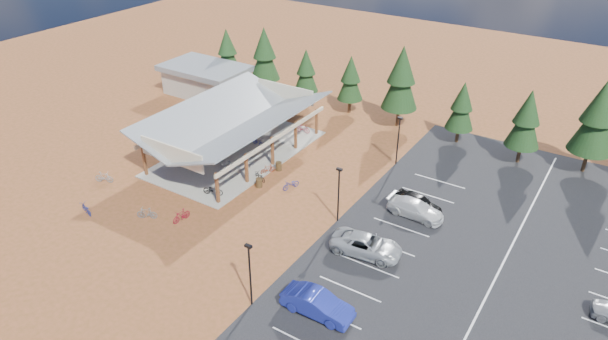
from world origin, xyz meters
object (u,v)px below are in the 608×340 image
at_px(bike_2, 219,137).
at_px(bike_pavilion, 235,120).
at_px(bike_15, 268,169).
at_px(bike_14, 291,184).
at_px(bike_1, 219,150).
at_px(bike_16, 260,176).
at_px(car_2, 366,245).
at_px(lamp_post_2, 398,137).
at_px(bike_3, 269,123).
at_px(bike_4, 213,190).
at_px(bike_5, 227,163).
at_px(car_4, 418,202).
at_px(trash_bin_0, 259,183).
at_px(bike_9, 104,177).
at_px(bike_0, 193,165).
at_px(trash_bin_1, 279,166).
at_px(outbuilding, 206,79).
at_px(car_1, 317,304).
at_px(lamp_post_1, 339,191).
at_px(bike_6, 258,141).
at_px(bike_10, 86,209).
at_px(lamp_post_0, 250,271).
at_px(car_3, 416,209).
at_px(bike_13, 147,213).
at_px(bike_11, 181,215).
at_px(bike_7, 303,128).

bearing_deg(bike_2, bike_pavilion, -120.11).
xyz_separation_m(bike_pavilion, bike_15, (5.17, -1.66, -3.37)).
bearing_deg(bike_14, bike_1, -168.30).
relative_size(bike_16, car_2, 0.29).
xyz_separation_m(lamp_post_2, bike_3, (-15.91, 0.01, -2.42)).
distance_m(bike_4, bike_15, 6.29).
height_order(bike_5, car_4, car_4).
bearing_deg(trash_bin_0, bike_4, -127.07).
bearing_deg(bike_9, bike_2, -38.95).
relative_size(bike_0, bike_4, 0.93).
bearing_deg(trash_bin_0, bike_2, 150.72).
xyz_separation_m(trash_bin_1, bike_9, (-12.71, -10.96, 0.11)).
bearing_deg(bike_15, trash_bin_0, 136.88).
bearing_deg(outbuilding, bike_16, -36.19).
xyz_separation_m(car_1, car_4, (0.79, 15.51, -0.08)).
xyz_separation_m(lamp_post_1, bike_3, (-15.91, 12.01, -2.42)).
height_order(bike_2, bike_6, bike_2).
xyz_separation_m(bike_9, bike_16, (12.34, 8.36, -0.13)).
distance_m(lamp_post_2, car_1, 22.82).
bearing_deg(bike_14, bike_5, -158.23).
bearing_deg(bike_1, bike_16, -113.56).
height_order(lamp_post_1, car_4, lamp_post_1).
distance_m(bike_14, bike_15, 3.75).
xyz_separation_m(lamp_post_1, bike_10, (-18.97, -10.92, -2.49)).
bearing_deg(lamp_post_0, bike_0, 144.16).
relative_size(bike_10, bike_15, 1.21).
relative_size(bike_0, bike_15, 1.15).
xyz_separation_m(bike_5, car_3, (19.19, 2.25, 0.16)).
bearing_deg(bike_15, bike_0, 56.00).
relative_size(bike_6, bike_15, 1.21).
xyz_separation_m(bike_0, bike_3, (0.53, 12.13, -0.00)).
height_order(bike_9, bike_10, bike_9).
distance_m(bike_2, bike_14, 12.78).
relative_size(outbuilding, bike_16, 6.78).
relative_size(bike_1, bike_15, 1.06).
height_order(bike_2, bike_13, bike_2).
distance_m(lamp_post_2, bike_11, 22.40).
height_order(bike_0, bike_14, bike_0).
bearing_deg(bike_11, bike_3, 109.96).
height_order(bike_10, bike_15, bike_10).
bearing_deg(bike_7, bike_9, 146.92).
bearing_deg(lamp_post_0, car_3, 71.85).
bearing_deg(lamp_post_1, bike_15, 161.24).
bearing_deg(outbuilding, bike_13, -58.51).
xyz_separation_m(trash_bin_1, car_3, (14.58, -0.22, 0.31)).
height_order(bike_0, bike_1, bike_1).
bearing_deg(bike_9, bike_6, -52.45).
xyz_separation_m(car_1, car_2, (-0.20, 7.63, -0.06)).
bearing_deg(bike_5, bike_13, 175.71).
xyz_separation_m(bike_5, car_2, (17.97, -4.65, 0.22)).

